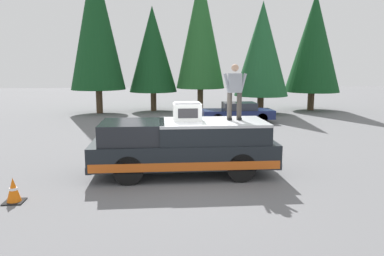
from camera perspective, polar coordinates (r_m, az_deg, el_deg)
The scene contains 11 objects.
ground_plane at distance 11.05m, azimuth -0.21°, elevation -7.77°, with size 90.00×90.00×0.00m, color slate.
pickup_truck at distance 11.26m, azimuth -1.27°, elevation -2.84°, with size 2.01×5.54×1.65m.
compressor_unit at distance 11.20m, azimuth -0.75°, elevation 2.57°, with size 0.65×0.84×0.56m.
person_on_truck_bed at distance 11.34m, azimuth 6.58°, elevation 5.76°, with size 0.29×0.72×1.69m.
parked_car_navy at distance 21.76m, azimuth 7.07°, elevation 2.40°, with size 1.64×4.10×1.16m.
traffic_cone at distance 10.12m, azimuth -25.79°, elevation -8.72°, with size 0.47×0.47×0.62m.
conifer_far_left at distance 28.78m, azimuth 18.27°, elevation 12.36°, with size 3.94×3.94×8.44m.
conifer_left at distance 25.99m, azimuth 10.74°, elevation 11.83°, with size 3.65×3.65×7.51m.
conifer_center_left at distance 26.71m, azimuth 1.33°, elevation 14.86°, with size 3.42×3.42×9.78m.
conifer_center_right at distance 27.11m, azimuth -6.08°, elevation 11.93°, with size 3.42×3.42×7.42m.
conifer_right at distance 26.56m, azimuth -14.56°, elevation 15.43°, with size 3.69×3.69×10.59m.
Camera 1 is at (-10.51, 0.86, 3.32)m, focal length 34.64 mm.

